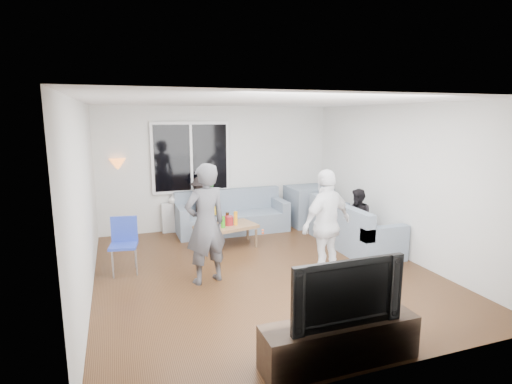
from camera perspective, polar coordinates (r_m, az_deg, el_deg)
name	(u,v)px	position (r m, az deg, el deg)	size (l,w,h in m)	color
floor	(263,272)	(6.48, 0.94, -11.22)	(5.00, 5.50, 0.04)	#56351C
ceiling	(263,101)	(6.01, 1.02, 12.80)	(5.00, 5.50, 0.04)	white
wall_back	(218,168)	(8.73, -5.36, 3.44)	(5.00, 0.04, 2.60)	silver
wall_front	(372,243)	(3.71, 16.10, -7.00)	(5.00, 0.04, 2.60)	silver
wall_left	(83,201)	(5.76, -23.26, -1.20)	(0.04, 5.50, 2.60)	silver
wall_right	(400,181)	(7.36, 19.71, 1.49)	(0.04, 5.50, 2.60)	silver
window_frame	(191,157)	(8.50, -9.19, 4.84)	(1.62, 0.06, 1.47)	white
window_glass	(191,158)	(8.46, -9.14, 4.82)	(1.50, 0.02, 1.35)	black
window_mullion	(191,158)	(8.45, -9.13, 4.81)	(0.05, 0.03, 1.35)	white
radiator	(193,216)	(8.67, -8.90, -3.35)	(1.30, 0.12, 0.62)	silver
potted_plant	(209,192)	(8.61, -6.67, 0.00)	(0.21, 0.17, 0.38)	#255E27
vase	(173,199)	(8.50, -11.65, -0.95)	(0.18, 0.18, 0.19)	white
sofa_back_section	(232,212)	(8.45, -3.38, -2.81)	(2.30, 0.85, 0.85)	slate
sofa_right_section	(354,224)	(7.71, 13.70, -4.45)	(0.85, 2.00, 0.85)	slate
sofa_corner	(308,206)	(9.08, 7.35, -1.93)	(0.85, 0.85, 0.85)	slate
cushion_yellow	(207,210)	(8.29, -6.94, -2.54)	(0.38, 0.32, 0.14)	#B9921B
cushion_red	(209,209)	(8.38, -6.64, -2.39)	(0.36, 0.30, 0.13)	maroon
coffee_table	(226,236)	(7.58, -4.21, -6.19)	(1.10, 0.60, 0.40)	#AC7D53
pitcher	(229,221)	(7.52, -3.89, -4.06)	(0.17, 0.17, 0.17)	maroon
side_chair	(123,246)	(6.57, -18.23, -7.31)	(0.40, 0.40, 0.86)	#283FB0
floor_lamp	(120,198)	(8.56, -18.72, -0.77)	(0.32, 0.32, 1.56)	orange
player_left	(206,224)	(5.84, -7.13, -4.51)	(0.64, 0.42, 1.75)	#47464B
player_right	(327,224)	(6.07, 9.96, -4.52)	(0.96, 0.40, 1.65)	white
spectator_right	(358,219)	(7.59, 14.18, -3.72)	(0.54, 0.42, 1.10)	black
spectator_back	(201,206)	(8.29, -7.73, -1.91)	(0.78, 0.45, 1.20)	black
tv_console	(340,342)	(4.30, 11.75, -20.03)	(1.60, 0.40, 0.44)	#34271A
television	(342,289)	(4.05, 12.05, -13.29)	(1.16, 0.15, 0.67)	black
bottle_a	(211,220)	(7.54, -6.34, -3.89)	(0.07, 0.07, 0.21)	#C23D0B
bottle_d	(236,218)	(7.51, -2.90, -3.74)	(0.07, 0.07, 0.26)	orange
bottle_c	(227,218)	(7.67, -4.07, -3.64)	(0.07, 0.07, 0.20)	black
bottle_b	(223,222)	(7.36, -4.68, -4.26)	(0.08, 0.08, 0.21)	#2F981B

